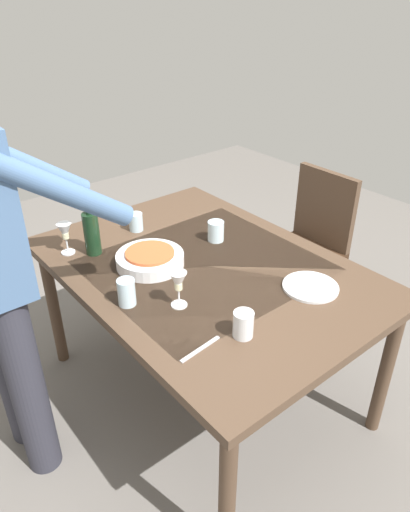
# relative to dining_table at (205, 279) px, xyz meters

# --- Properties ---
(ground_plane) EXTENTS (6.00, 6.00, 0.00)m
(ground_plane) POSITION_rel_dining_table_xyz_m (0.00, 0.00, -0.69)
(ground_plane) COLOR #66605B
(dining_table) EXTENTS (1.52, 1.08, 0.76)m
(dining_table) POSITION_rel_dining_table_xyz_m (0.00, 0.00, 0.00)
(dining_table) COLOR #4C3828
(dining_table) RESTS_ON ground_plane
(chair_near) EXTENTS (0.40, 0.40, 0.91)m
(chair_near) POSITION_rel_dining_table_xyz_m (0.13, -0.92, -0.16)
(chair_near) COLOR #352114
(chair_near) RESTS_ON ground_plane
(wine_bottle) EXTENTS (0.07, 0.07, 0.30)m
(wine_bottle) POSITION_rel_dining_table_xyz_m (0.41, 0.33, 0.18)
(wine_bottle) COLOR black
(wine_bottle) RESTS_ON dining_table
(wine_glass_left) EXTENTS (0.07, 0.07, 0.15)m
(wine_glass_left) POSITION_rel_dining_table_xyz_m (-0.17, 0.27, 0.17)
(wine_glass_left) COLOR white
(wine_glass_left) RESTS_ON dining_table
(wine_glass_right) EXTENTS (0.07, 0.07, 0.15)m
(wine_glass_right) POSITION_rel_dining_table_xyz_m (0.49, 0.42, 0.17)
(wine_glass_right) COLOR white
(wine_glass_right) RESTS_ON dining_table
(water_cup_near_left) EXTENTS (0.08, 0.08, 0.10)m
(water_cup_near_left) POSITION_rel_dining_table_xyz_m (0.15, -0.19, 0.12)
(water_cup_near_left) COLOR silver
(water_cup_near_left) RESTS_ON dining_table
(water_cup_near_right) EXTENTS (0.07, 0.07, 0.10)m
(water_cup_near_right) POSITION_rel_dining_table_xyz_m (-0.45, 0.20, 0.12)
(water_cup_near_right) COLOR silver
(water_cup_near_right) RESTS_ON dining_table
(water_cup_far_left) EXTENTS (0.07, 0.07, 0.11)m
(water_cup_far_left) POSITION_rel_dining_table_xyz_m (-0.03, 0.42, 0.12)
(water_cup_far_left) COLOR silver
(water_cup_far_left) RESTS_ON dining_table
(water_cup_far_right) EXTENTS (0.07, 0.07, 0.09)m
(water_cup_far_right) POSITION_rel_dining_table_xyz_m (0.49, 0.05, 0.11)
(water_cup_far_right) COLOR silver
(water_cup_far_right) RESTS_ON dining_table
(serving_bowl_pasta) EXTENTS (0.30, 0.30, 0.07)m
(serving_bowl_pasta) POSITION_rel_dining_table_xyz_m (0.16, 0.18, 0.10)
(serving_bowl_pasta) COLOR silver
(serving_bowl_pasta) RESTS_ON dining_table
(dinner_plate_near) EXTENTS (0.23, 0.23, 0.01)m
(dinner_plate_near) POSITION_rel_dining_table_xyz_m (-0.41, -0.22, 0.07)
(dinner_plate_near) COLOR silver
(dinner_plate_near) RESTS_ON dining_table
(table_fork) EXTENTS (0.03, 0.18, 0.00)m
(table_fork) POSITION_rel_dining_table_xyz_m (-0.42, 0.36, 0.07)
(table_fork) COLOR silver
(table_fork) RESTS_ON dining_table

